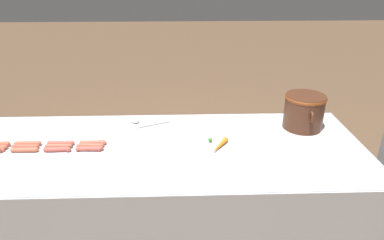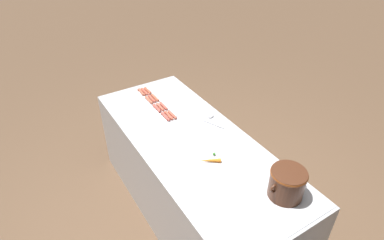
{
  "view_description": "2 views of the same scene",
  "coord_description": "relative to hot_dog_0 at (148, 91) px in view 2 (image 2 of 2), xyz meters",
  "views": [
    {
      "loc": [
        1.69,
        0.09,
        1.81
      ],
      "look_at": [
        -0.1,
        0.15,
        0.99
      ],
      "focal_mm": 32.34,
      "sensor_mm": 36.0,
      "label": 1
    },
    {
      "loc": [
        1.11,
        1.78,
        2.53
      ],
      "look_at": [
        -0.12,
        -0.2,
        0.92
      ],
      "focal_mm": 30.04,
      "sensor_mm": 36.0,
      "label": 2
    }
  ],
  "objects": [
    {
      "name": "hot_dog_5",
      "position": [
        0.03,
        0.17,
        0.0
      ],
      "size": [
        0.03,
        0.15,
        0.03
      ],
      "color": "#BB5240",
      "rests_on": "griddle_counter"
    },
    {
      "name": "hot_dog_9",
      "position": [
        0.07,
        0.18,
        0.0
      ],
      "size": [
        0.03,
        0.15,
        0.03
      ],
      "color": "#BA5D44",
      "rests_on": "griddle_counter"
    },
    {
      "name": "hot_dog_4",
      "position": [
        0.03,
        -0.0,
        0.0
      ],
      "size": [
        0.03,
        0.15,
        0.03
      ],
      "color": "#BC5643",
      "rests_on": "griddle_counter"
    },
    {
      "name": "hot_dog_8",
      "position": [
        0.07,
        -0.0,
        0.0
      ],
      "size": [
        0.04,
        0.15,
        0.03
      ],
      "color": "#B75B43",
      "rests_on": "griddle_counter"
    },
    {
      "name": "hot_dog_1",
      "position": [
        -0.0,
        0.17,
        0.0
      ],
      "size": [
        0.03,
        0.15,
        0.03
      ],
      "color": "#B2583D",
      "rests_on": "griddle_counter"
    },
    {
      "name": "hot_dog_6",
      "position": [
        0.03,
        0.35,
        0.0
      ],
      "size": [
        0.03,
        0.15,
        0.03
      ],
      "color": "#B55A45",
      "rests_on": "griddle_counter"
    },
    {
      "name": "hot_dog_11",
      "position": [
        0.07,
        0.53,
        0.0
      ],
      "size": [
        0.03,
        0.15,
        0.03
      ],
      "color": "#B25045",
      "rests_on": "griddle_counter"
    },
    {
      "name": "carrot",
      "position": [
        0.06,
        1.23,
        0.0
      ],
      "size": [
        0.16,
        0.12,
        0.03
      ],
      "color": "orange",
      "rests_on": "griddle_counter"
    },
    {
      "name": "serving_spoon",
      "position": [
        -0.28,
        0.77,
        -0.01
      ],
      "size": [
        0.14,
        0.26,
        0.02
      ],
      "color": "#B7B7BC",
      "rests_on": "griddle_counter"
    },
    {
      "name": "hot_dog_10",
      "position": [
        0.07,
        0.35,
        0.0
      ],
      "size": [
        0.03,
        0.15,
        0.03
      ],
      "color": "#B74F43",
      "rests_on": "griddle_counter"
    },
    {
      "name": "bean_pot",
      "position": [
        -0.18,
        1.77,
        0.1
      ],
      "size": [
        0.3,
        0.24,
        0.21
      ],
      "color": "#472616",
      "rests_on": "griddle_counter"
    },
    {
      "name": "hot_dog_7",
      "position": [
        0.04,
        0.52,
        0.0
      ],
      "size": [
        0.04,
        0.15,
        0.03
      ],
      "color": "#BE5741",
      "rests_on": "griddle_counter"
    },
    {
      "name": "hot_dog_3",
      "position": [
        0.0,
        0.53,
        0.0
      ],
      "size": [
        0.03,
        0.15,
        0.03
      ],
      "color": "#B65643",
      "rests_on": "griddle_counter"
    },
    {
      "name": "hot_dog_0",
      "position": [
        0.0,
        0.0,
        0.0
      ],
      "size": [
        0.03,
        0.15,
        0.03
      ],
      "color": "#B7573D",
      "rests_on": "griddle_counter"
    },
    {
      "name": "hot_dog_2",
      "position": [
        -0.0,
        0.35,
        0.0
      ],
      "size": [
        0.03,
        0.15,
        0.03
      ],
      "color": "#BD5444",
      "rests_on": "griddle_counter"
    },
    {
      "name": "ground_plane",
      "position": [
        0.03,
        0.93,
        -0.89
      ],
      "size": [
        20.0,
        20.0,
        0.0
      ],
      "primitive_type": "plane",
      "color": "brown"
    },
    {
      "name": "griddle_counter",
      "position": [
        0.03,
        0.93,
        -0.45
      ],
      "size": [
        0.89,
        2.23,
        0.87
      ],
      "color": "#ADAFB5",
      "rests_on": "ground_plane"
    }
  ]
}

